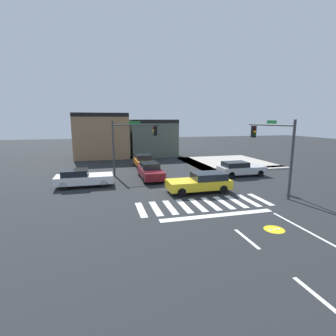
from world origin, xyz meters
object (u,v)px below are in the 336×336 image
(car_white, at_px, (82,178))
(car_orange, at_px, (143,161))
(traffic_signal_northwest, at_px, (133,138))
(car_silver, at_px, (240,169))
(car_yellow, at_px, (201,182))
(car_maroon, at_px, (150,171))
(traffic_signal_southeast, at_px, (273,142))

(car_white, height_order, car_orange, car_orange)
(traffic_signal_northwest, xyz_separation_m, car_white, (-4.55, -3.46, -2.95))
(traffic_signal_northwest, distance_m, car_silver, 10.81)
(car_yellow, relative_size, car_orange, 1.07)
(car_silver, xyz_separation_m, car_orange, (-8.33, 6.91, 0.04))
(traffic_signal_northwest, xyz_separation_m, car_maroon, (1.27, -2.23, -2.90))
(car_orange, bearing_deg, car_maroon, -3.11)
(car_maroon, distance_m, car_yellow, 5.91)
(traffic_signal_northwest, distance_m, car_yellow, 8.96)
(car_white, xyz_separation_m, car_yellow, (8.73, -3.91, 0.03))
(car_silver, height_order, car_maroon, car_maroon)
(traffic_signal_southeast, bearing_deg, car_yellow, 78.03)
(car_white, bearing_deg, traffic_signal_southeast, -19.85)
(traffic_signal_northwest, height_order, traffic_signal_southeast, traffic_signal_southeast)
(car_white, bearing_deg, car_silver, 1.47)
(traffic_signal_northwest, bearing_deg, car_orange, 67.27)
(traffic_signal_southeast, xyz_separation_m, car_maroon, (-8.03, 6.23, -3.00))
(traffic_signal_southeast, distance_m, car_maroon, 10.60)
(car_silver, height_order, car_yellow, car_yellow)
(car_orange, bearing_deg, car_yellow, 12.98)
(traffic_signal_northwest, bearing_deg, car_yellow, -60.44)
(traffic_signal_southeast, bearing_deg, car_white, 70.15)
(car_white, bearing_deg, car_orange, 49.82)
(traffic_signal_southeast, height_order, car_yellow, traffic_signal_southeast)
(traffic_signal_southeast, bearing_deg, car_orange, 32.10)
(traffic_signal_southeast, height_order, car_orange, traffic_signal_southeast)
(traffic_signal_southeast, xyz_separation_m, car_silver, (0.63, 5.37, -3.03))
(traffic_signal_southeast, distance_m, car_silver, 6.20)
(traffic_signal_southeast, xyz_separation_m, car_yellow, (-5.12, 1.09, -3.01))
(car_silver, bearing_deg, car_white, -178.53)
(car_white, relative_size, car_orange, 1.02)
(car_silver, distance_m, car_yellow, 7.17)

